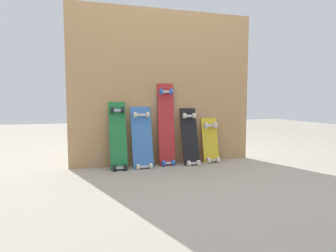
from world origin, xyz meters
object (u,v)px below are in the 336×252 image
(skateboard_blue, at_px, (142,141))
(skateboard_red, at_px, (166,127))
(skateboard_green, at_px, (118,139))
(skateboard_yellow, at_px, (211,143))
(skateboard_black, at_px, (190,140))

(skateboard_blue, distance_m, skateboard_red, 0.30)
(skateboard_green, xyz_separation_m, skateboard_red, (0.51, 0.04, 0.10))
(skateboard_red, bearing_deg, skateboard_yellow, -1.32)
(skateboard_green, height_order, skateboard_blue, skateboard_green)
(skateboard_green, distance_m, skateboard_black, 0.77)
(skateboard_green, relative_size, skateboard_black, 1.10)
(skateboard_yellow, bearing_deg, skateboard_green, -178.30)
(skateboard_blue, xyz_separation_m, skateboard_yellow, (0.78, 0.03, -0.06))
(skateboard_black, bearing_deg, skateboard_red, 170.54)
(skateboard_yellow, bearing_deg, skateboard_blue, -177.76)
(skateboard_green, bearing_deg, skateboard_blue, -0.00)
(skateboard_green, xyz_separation_m, skateboard_yellow, (1.02, 0.03, -0.09))
(skateboard_blue, bearing_deg, skateboard_yellow, 2.24)
(skateboard_red, xyz_separation_m, skateboard_black, (0.26, -0.04, -0.13))
(skateboard_green, relative_size, skateboard_yellow, 1.33)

